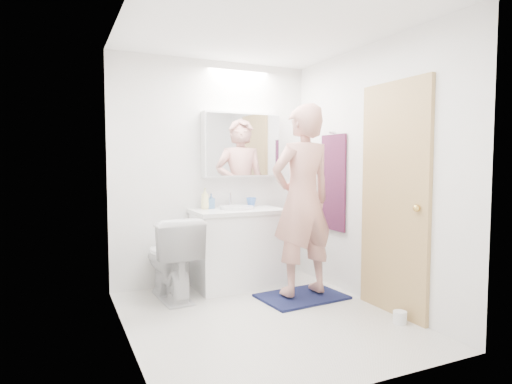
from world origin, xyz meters
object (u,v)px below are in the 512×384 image
toothbrush_cup (251,202)px  vanity_cabinet (238,250)px  person (302,200)px  soap_bottle_b (211,201)px  medicine_cabinet (241,145)px  toilet (171,257)px  toilet_paper_roll (400,317)px  soap_bottle_a (205,199)px

toothbrush_cup → vanity_cabinet: bearing=-144.7°
person → toothbrush_cup: (-0.18, 0.79, -0.08)m
person → toothbrush_cup: 0.82m
person → soap_bottle_b: 1.03m
medicine_cabinet → toilet: 1.44m
medicine_cabinet → toilet_paper_roll: 2.37m
vanity_cabinet → toilet_paper_roll: bearing=-62.9°
person → toilet_paper_roll: person is taller
soap_bottle_a → toothbrush_cup: soap_bottle_a is taller
vanity_cabinet → toilet: toilet is taller
person → toilet_paper_roll: (0.38, -0.91, -0.90)m
soap_bottle_b → toilet: bearing=-150.0°
soap_bottle_a → toilet_paper_roll: soap_bottle_a is taller
soap_bottle_b → person: bearing=-51.8°
toilet → soap_bottle_a: 0.74m
soap_bottle_a → toilet: bearing=-148.5°
soap_bottle_a → soap_bottle_b: soap_bottle_a is taller
medicine_cabinet → toilet: (-0.87, -0.33, -1.10)m
medicine_cabinet → soap_bottle_a: bearing=-172.3°
vanity_cabinet → toilet: 0.75m
toilet → soap_bottle_a: (0.43, 0.27, 0.53)m
medicine_cabinet → person: (0.28, -0.84, -0.55)m
soap_bottle_b → toilet_paper_roll: size_ratio=1.45×
toilet → toilet_paper_roll: toilet is taller
toilet → person: bearing=152.4°
medicine_cabinet → toothbrush_cup: (0.10, -0.05, -0.63)m
soap_bottle_b → toothbrush_cup: 0.46m
soap_bottle_b → toilet_paper_roll: 2.18m
vanity_cabinet → soap_bottle_b: bearing=142.2°
soap_bottle_a → soap_bottle_b: size_ratio=1.40×
medicine_cabinet → soap_bottle_b: bearing=-175.3°
toothbrush_cup → toilet_paper_roll: 1.97m
soap_bottle_a → soap_bottle_b: (0.08, 0.03, -0.03)m
person → toilet_paper_roll: size_ratio=16.47×
toilet → medicine_cabinet: bearing=-163.0°
person → soap_bottle_b: (-0.64, 0.81, -0.05)m
soap_bottle_b → toothbrush_cup: bearing=-2.5°
vanity_cabinet → medicine_cabinet: bearing=58.3°
medicine_cabinet → soap_bottle_b: 0.70m
soap_bottle_b → toothbrush_cup: size_ratio=1.45×
soap_bottle_a → vanity_cabinet: bearing=-25.7°
medicine_cabinet → toilet_paper_roll: size_ratio=8.00×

